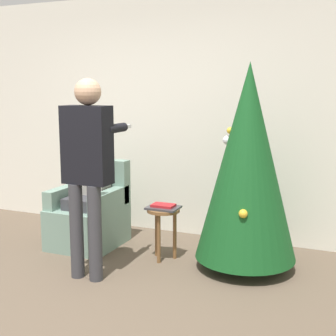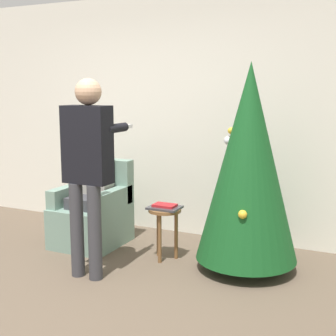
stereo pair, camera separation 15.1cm
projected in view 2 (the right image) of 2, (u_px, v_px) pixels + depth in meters
The scene contains 9 objects.
ground_plane at pixel (46, 308), 3.60m from camera, with size 14.00×14.00×0.00m, color brown.
wall_back at pixel (169, 116), 5.36m from camera, with size 8.00×0.06×2.70m.
christmas_tree at pixel (248, 163), 4.20m from camera, with size 0.93×0.93×1.90m.
armchair at pixel (93, 215), 5.05m from camera, with size 0.66×0.73×0.90m.
person_seated at pixel (91, 182), 4.96m from camera, with size 0.36×0.46×1.25m.
person_standing at pixel (88, 159), 4.05m from camera, with size 0.44×0.57×1.75m.
side_stool at pixel (165, 220), 4.56m from camera, with size 0.32×0.32×0.51m.
laptop at pixel (165, 208), 4.54m from camera, with size 0.30×0.24×0.02m.
book at pixel (165, 205), 4.53m from camera, with size 0.22×0.14×0.02m.
Camera 2 is at (2.28, -2.64, 1.67)m, focal length 50.00 mm.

